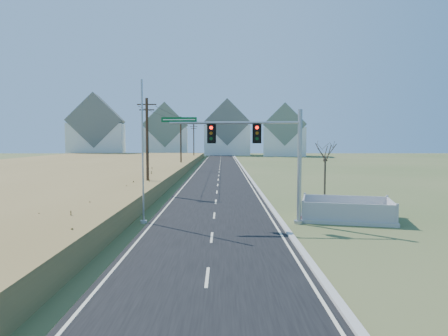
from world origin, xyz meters
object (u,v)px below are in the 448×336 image
open_sign (304,218)px  flagpole (143,167)px  bare_tree (325,150)px  traffic_signal_mast (269,153)px  fence_enclosure (346,215)px

open_sign → flagpole: 10.39m
open_sign → bare_tree: 10.19m
traffic_signal_mast → open_sign: traffic_signal_mast is taller
traffic_signal_mast → open_sign: (2.22, 0.20, -3.98)m
flagpole → bare_tree: size_ratio=1.66×
traffic_signal_mast → flagpole: flagpole is taller
traffic_signal_mast → flagpole: (-7.67, 0.05, -0.80)m
traffic_signal_mast → fence_enclosure: size_ratio=1.34×
fence_enclosure → flagpole: size_ratio=0.74×
fence_enclosure → flagpole: bearing=-161.3°
fence_enclosure → flagpole: 13.30m
fence_enclosure → open_sign: (-2.96, -1.01, 0.04)m
flagpole → open_sign: bearing=0.9°
flagpole → fence_enclosure: bearing=5.2°
traffic_signal_mast → bare_tree: 10.61m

